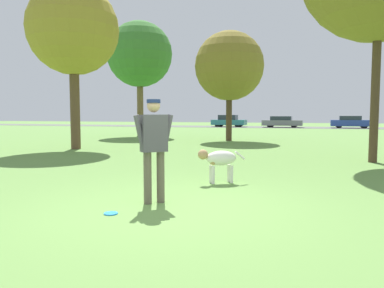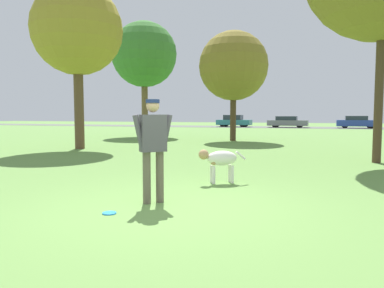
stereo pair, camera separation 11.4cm
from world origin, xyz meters
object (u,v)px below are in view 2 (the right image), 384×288
(tree_mid_center, at_px, (233,66))
(parked_car_teal, at_px, (234,121))
(dog, at_px, (220,159))
(parked_car_blue, at_px, (357,122))
(person, at_px, (153,142))
(parked_car_grey, at_px, (288,122))
(frisbee, at_px, (109,213))
(tree_near_left, at_px, (77,30))
(tree_far_left, at_px, (144,55))

(tree_mid_center, height_order, parked_car_teal, tree_mid_center)
(dog, bearing_deg, parked_car_blue, -130.20)
(person, bearing_deg, parked_car_blue, 36.46)
(parked_car_teal, distance_m, parked_car_blue, 13.07)
(dog, distance_m, parked_car_grey, 34.70)
(frisbee, distance_m, parked_car_grey, 37.60)
(person, height_order, parked_car_teal, person)
(frisbee, bearing_deg, parked_car_teal, 99.08)
(tree_near_left, height_order, parked_car_teal, tree_near_left)
(tree_mid_center, distance_m, parked_car_teal, 23.07)
(tree_far_left, distance_m, parked_car_grey, 21.58)
(dog, height_order, parked_car_grey, parked_car_grey)
(person, xyz_separation_m, frisbee, (-0.34, -0.83, -1.00))
(tree_near_left, xyz_separation_m, parked_car_teal, (0.53, 29.10, -4.23))
(frisbee, bearing_deg, dog, 72.11)
(tree_mid_center, xyz_separation_m, parked_car_blue, (8.46, 22.14, -3.42))
(person, height_order, frisbee, person)
(frisbee, height_order, tree_mid_center, tree_mid_center)
(frisbee, height_order, tree_near_left, tree_near_left)
(tree_far_left, bearing_deg, dog, -59.58)
(parked_car_blue, bearing_deg, dog, -98.39)
(tree_near_left, bearing_deg, dog, -37.81)
(tree_far_left, bearing_deg, person, -64.27)
(dog, relative_size, tree_mid_center, 0.16)
(frisbee, relative_size, tree_mid_center, 0.03)
(frisbee, bearing_deg, person, 67.93)
(parked_car_teal, bearing_deg, frisbee, -78.69)
(tree_near_left, distance_m, tree_far_left, 9.50)
(dog, relative_size, parked_car_teal, 0.24)
(tree_far_left, height_order, tree_mid_center, tree_far_left)
(person, relative_size, dog, 1.76)
(tree_far_left, height_order, parked_car_grey, tree_far_left)
(person, distance_m, parked_car_blue, 37.40)
(tree_near_left, bearing_deg, parked_car_teal, 88.96)
(parked_car_teal, relative_size, parked_car_grey, 0.91)
(person, height_order, tree_far_left, tree_far_left)
(tree_mid_center, bearing_deg, tree_near_left, -127.26)
(tree_near_left, relative_size, tree_mid_center, 1.14)
(person, relative_size, frisbee, 8.22)
(parked_car_blue, bearing_deg, tree_near_left, -113.65)
(tree_near_left, bearing_deg, parked_car_blue, 64.80)
(parked_car_blue, bearing_deg, frisbee, -99.02)
(frisbee, bearing_deg, tree_far_left, 113.81)
(person, xyz_separation_m, dog, (0.60, 2.07, -0.50))
(frisbee, height_order, parked_car_blue, parked_car_blue)
(dog, distance_m, parked_car_teal, 35.62)
(tree_far_left, height_order, parked_car_blue, tree_far_left)
(parked_car_blue, bearing_deg, parked_car_grey, -178.17)
(frisbee, bearing_deg, tree_mid_center, 95.30)
(tree_near_left, height_order, parked_car_blue, tree_near_left)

